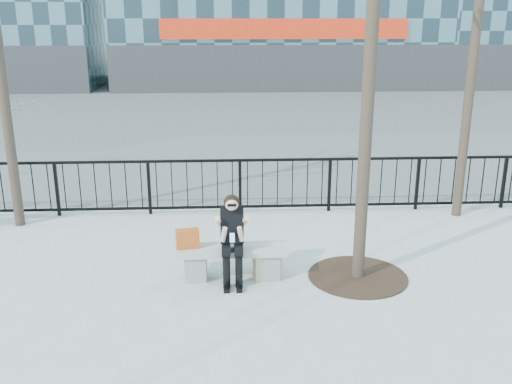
{
  "coord_description": "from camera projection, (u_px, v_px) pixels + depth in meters",
  "views": [
    {
      "loc": [
        -0.07,
        -7.9,
        3.78
      ],
      "look_at": [
        0.4,
        0.8,
        1.1
      ],
      "focal_mm": 40.0,
      "sensor_mm": 36.0,
      "label": 1
    }
  ],
  "objects": [
    {
      "name": "street_surface",
      "position": [
        227.0,
        115.0,
        22.97
      ],
      "size": [
        60.0,
        23.0,
        0.01
      ],
      "primitive_type": "cube",
      "color": "#474747",
      "rests_on": "ground"
    },
    {
      "name": "bench_main",
      "position": [
        232.0,
        259.0,
        8.57
      ],
      "size": [
        1.65,
        0.46,
        0.49
      ],
      "color": "slate",
      "rests_on": "ground"
    },
    {
      "name": "ground",
      "position": [
        233.0,
        277.0,
        8.66
      ],
      "size": [
        120.0,
        120.0,
        0.0
      ],
      "primitive_type": "plane",
      "color": "#979792",
      "rests_on": "ground"
    },
    {
      "name": "vendor_umbrella",
      "position": [
        13.0,
        135.0,
        13.95
      ],
      "size": [
        2.72,
        2.76,
        2.05
      ],
      "primitive_type": "imported",
      "rotation": [
        0.0,
        0.0,
        0.25
      ],
      "color": "yellow",
      "rests_on": "ground"
    },
    {
      "name": "seated_woman",
      "position": [
        232.0,
        240.0,
        8.31
      ],
      "size": [
        0.5,
        0.64,
        1.34
      ],
      "color": "black",
      "rests_on": "ground"
    },
    {
      "name": "shopping_bag",
      "position": [
        267.0,
        267.0,
        8.54
      ],
      "size": [
        0.44,
        0.26,
        0.4
      ],
      "primitive_type": "cube",
      "rotation": [
        0.0,
        0.0,
        0.27
      ],
      "color": "#C8B38E",
      "rests_on": "ground"
    },
    {
      "name": "railing",
      "position": [
        230.0,
        186.0,
        11.36
      ],
      "size": [
        14.0,
        0.06,
        1.1
      ],
      "color": "black",
      "rests_on": "ground"
    },
    {
      "name": "tree_grate",
      "position": [
        358.0,
        276.0,
        8.66
      ],
      "size": [
        1.5,
        1.5,
        0.02
      ],
      "primitive_type": "cylinder",
      "color": "black",
      "rests_on": "ground"
    },
    {
      "name": "handbag",
      "position": [
        187.0,
        239.0,
        8.46
      ],
      "size": [
        0.37,
        0.22,
        0.28
      ],
      "primitive_type": "cube",
      "rotation": [
        0.0,
        0.0,
        0.17
      ],
      "color": "#B44816",
      "rests_on": "bench_main"
    }
  ]
}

